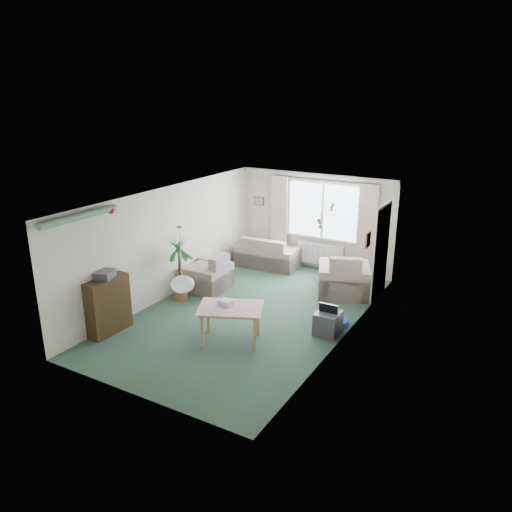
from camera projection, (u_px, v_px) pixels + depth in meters
The scene contains 25 objects.
ground at pixel (249, 314), 10.05m from camera, with size 6.50×6.50×0.00m, color #2A4737.
window at pixel (323, 211), 12.14m from camera, with size 1.80×0.03×1.30m, color white.
curtain_rod at pixel (323, 180), 11.83m from camera, with size 2.60×0.03×0.03m, color black.
curtain_left at pixel (279, 215), 12.67m from camera, with size 0.45×0.08×2.00m, color beige.
curtain_right at pixel (367, 227), 11.58m from camera, with size 0.45×0.08×2.00m, color beige.
radiator at pixel (321, 254), 12.45m from camera, with size 1.20×0.10×0.55m, color white.
doorway at pixel (381, 253), 10.60m from camera, with size 0.03×0.95×2.00m, color black.
pendant_lamp at pixel (182, 284), 7.60m from camera, with size 0.36×0.36×0.36m, color white.
tinsel_garland at pixel (79, 217), 8.35m from camera, with size 1.60×1.60×0.12m, color #196626.
bauble_cluster_a at pixel (331, 205), 9.47m from camera, with size 0.20×0.20×0.20m, color silver.
bauble_cluster_b at pixel (321, 220), 8.35m from camera, with size 0.20×0.20×0.20m, color silver.
wall_picture_back at pixel (259, 201), 12.97m from camera, with size 0.28×0.03×0.22m, color brown.
wall_picture_right at pixel (368, 240), 9.61m from camera, with size 0.03×0.24×0.30m, color brown.
sofa at pixel (268, 251), 12.69m from camera, with size 1.56×0.83×0.78m, color beige.
armchair_corner at pixel (344, 273), 10.90m from camera, with size 1.09×1.03×0.97m, color tan.
armchair_left at pixel (206, 272), 11.18m from camera, with size 0.95×0.90×0.85m, color #BFB990.
coffee_table at pixel (339, 273), 11.78m from camera, with size 0.85×0.47×0.38m, color black.
photo_frame at pixel (342, 263), 11.63m from camera, with size 0.12×0.02×0.16m, color brown.
bookshelf at pixel (108, 306), 9.15m from camera, with size 0.29×0.87×1.07m, color black.
hifi_box at pixel (105, 274), 8.98m from camera, with size 0.28×0.35×0.14m, color #3D3E42.
houseplant at pixel (180, 268), 10.54m from camera, with size 0.62×0.62×1.45m, color #2B6422.
dining_table at pixel (231, 324), 8.89m from camera, with size 1.02×0.68×0.64m, color tan.
gift_box at pixel (226, 303), 8.85m from camera, with size 0.25×0.18×0.12m, color silver.
tv_cube at pixel (328, 323), 9.18m from camera, with size 0.43×0.47×0.43m, color #38383D.
pet_bed at pixel (334, 321), 9.62m from camera, with size 0.56×0.56×0.11m, color navy.
Camera 1 is at (4.70, -7.87, 4.29)m, focal length 35.00 mm.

